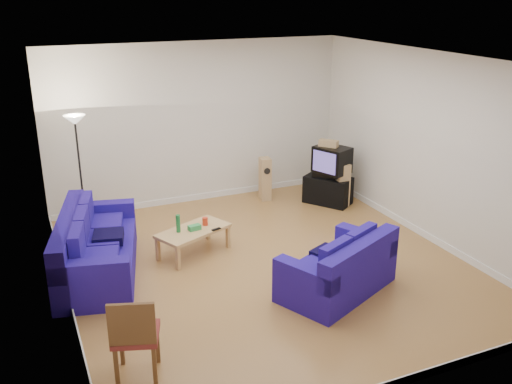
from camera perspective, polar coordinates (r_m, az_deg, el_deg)
name	(u,v)px	position (r m, az deg, el deg)	size (l,w,h in m)	color
room	(267,172)	(8.52, 1.08, 1.97)	(6.01, 6.51, 3.21)	brown
sofa_three_seat	(94,252)	(9.07, -15.91, -5.79)	(1.61, 2.64, 0.95)	#1B0A7F
sofa_loveseat	(340,271)	(8.30, 8.41, -7.86)	(1.98, 1.60, 0.87)	#1B0A7F
coffee_table	(193,232)	(9.37, -6.29, -4.04)	(1.33, 1.03, 0.43)	tan
bottle	(178,223)	(9.23, -7.79, -3.14)	(0.07, 0.07, 0.29)	#197233
tissue_box	(194,227)	(9.32, -6.17, -3.55)	(0.20, 0.11, 0.08)	green
red_canister	(205,221)	(9.48, -5.11, -2.94)	(0.09, 0.09, 0.13)	red
remote	(216,229)	(9.30, -4.01, -3.73)	(0.16, 0.05, 0.02)	black
tv_stand	(328,190)	(11.62, 7.20, 0.20)	(0.91, 0.51, 0.56)	black
av_receiver	(327,174)	(11.56, 7.08, 1.84)	(0.48, 0.39, 0.11)	black
television	(332,160)	(11.41, 7.59, 3.22)	(0.71, 0.81, 0.52)	black
centre_speaker	(328,143)	(11.34, 7.26, 4.85)	(0.38, 0.15, 0.13)	tan
speaker_left	(265,179)	(11.67, 0.92, 1.32)	(0.24, 0.30, 0.89)	tan
speaker_right	(342,185)	(11.43, 8.60, 0.65)	(0.28, 0.21, 0.88)	tan
floor_lamp	(76,137)	(10.15, -17.52, 5.29)	(0.37, 0.37, 2.13)	black
dining_chair	(135,334)	(6.55, -12.03, -13.70)	(0.64, 0.64, 1.05)	brown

